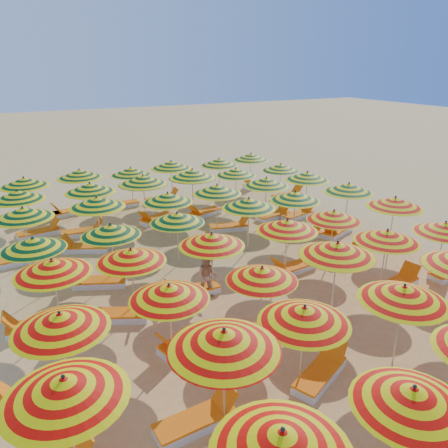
{
  "coord_description": "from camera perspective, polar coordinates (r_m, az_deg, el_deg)",
  "views": [
    {
      "loc": [
        -6.64,
        -12.44,
        7.02
      ],
      "look_at": [
        0.0,
        0.5,
        1.6
      ],
      "focal_mm": 35.0,
      "sensor_mm": 36.0,
      "label": 1
    }
  ],
  "objects": [
    {
      "name": "ground",
      "position": [
        15.76,
        0.84,
        -6.03
      ],
      "size": [
        120.0,
        120.0,
        0.0
      ],
      "primitive_type": "plane",
      "color": "#ECB769",
      "rests_on": "ground"
    },
    {
      "name": "umbrella_1",
      "position": [
        6.94,
        7.59,
        -26.38
      ],
      "size": [
        2.75,
        2.75,
        2.25
      ],
      "color": "silver",
      "rests_on": "ground"
    },
    {
      "name": "umbrella_2",
      "position": [
        8.25,
        23.43,
        -20.07
      ],
      "size": [
        2.18,
        2.18,
        2.14
      ],
      "color": "silver",
      "rests_on": "ground"
    },
    {
      "name": "umbrella_6",
      "position": [
        8.1,
        -20.1,
        -19.48
      ],
      "size": [
        2.31,
        2.31,
        2.26
      ],
      "color": "silver",
      "rests_on": "ground"
    },
    {
      "name": "umbrella_7",
      "position": [
        8.55,
        0.01,
        -14.93
      ],
      "size": [
        2.48,
        2.48,
        2.36
      ],
      "color": "silver",
      "rests_on": "ground"
    },
    {
      "name": "umbrella_8",
      "position": [
        9.76,
        10.44,
        -11.6
      ],
      "size": [
        2.39,
        2.39,
        2.16
      ],
      "color": "silver",
      "rests_on": "ground"
    },
    {
      "name": "umbrella_9",
      "position": [
        11.12,
        22.41,
        -8.41
      ],
      "size": [
        2.51,
        2.51,
        2.21
      ],
      "color": "silver",
      "rests_on": "ground"
    },
    {
      "name": "umbrella_12",
      "position": [
        9.97,
        -20.59,
        -11.85
      ],
      "size": [
        2.17,
        2.17,
        2.18
      ],
      "color": "silver",
      "rests_on": "ground"
    },
    {
      "name": "umbrella_13",
      "position": [
        10.66,
        -7.16,
        -8.84
      ],
      "size": [
        2.37,
        2.37,
        2.09
      ],
      "color": "silver",
      "rests_on": "ground"
    },
    {
      "name": "umbrella_14",
      "position": [
        11.57,
        4.98,
        -6.52
      ],
      "size": [
        2.37,
        2.37,
        2.04
      ],
      "color": "silver",
      "rests_on": "ground"
    },
    {
      "name": "umbrella_15",
      "position": [
        12.79,
        14.57,
        -3.24
      ],
      "size": [
        2.59,
        2.59,
        2.31
      ],
      "color": "silver",
      "rests_on": "ground"
    },
    {
      "name": "umbrella_16",
      "position": [
        14.59,
        20.52,
        -1.49
      ],
      "size": [
        2.05,
        2.05,
        2.16
      ],
      "color": "silver",
      "rests_on": "ground"
    },
    {
      "name": "umbrella_17",
      "position": [
        16.16,
        26.9,
        -0.44
      ],
      "size": [
        2.46,
        2.46,
        2.13
      ],
      "color": "silver",
      "rests_on": "ground"
    },
    {
      "name": "umbrella_18",
      "position": [
        12.5,
        -21.51,
        -5.25
      ],
      "size": [
        2.43,
        2.43,
        2.17
      ],
      "color": "silver",
      "rests_on": "ground"
    },
    {
      "name": "umbrella_19",
      "position": [
        12.68,
        -12.05,
        -4.04
      ],
      "size": [
        2.65,
        2.65,
        2.12
      ],
      "color": "silver",
      "rests_on": "ground"
    },
    {
      "name": "umbrella_20",
      "position": [
        13.35,
        -1.61,
        -2.08
      ],
      "size": [
        2.67,
        2.67,
        2.17
      ],
      "color": "silver",
      "rests_on": "ground"
    },
    {
      "name": "umbrella_21",
      "position": [
        14.61,
        8.26,
        -0.18
      ],
      "size": [
        2.5,
        2.5,
        2.19
      ],
      "color": "silver",
      "rests_on": "ground"
    },
    {
      "name": "umbrella_22",
      "position": [
        16.2,
        14.14,
        1.07
      ],
      "size": [
        2.25,
        2.25,
        2.07
      ],
      "color": "silver",
      "rests_on": "ground"
    },
    {
      "name": "umbrella_23",
      "position": [
        17.86,
        21.43,
        2.64
      ],
      "size": [
        2.52,
        2.52,
        2.27
      ],
      "color": "silver",
      "rests_on": "ground"
    },
    {
      "name": "umbrella_24",
      "position": [
        14.51,
        -23.64,
        -2.37
      ],
      "size": [
        2.38,
        2.38,
        2.07
      ],
      "color": "silver",
      "rests_on": "ground"
    },
    {
      "name": "umbrella_25",
      "position": [
        14.77,
        -14.58,
        -0.76
      ],
      "size": [
        2.1,
        2.1,
        2.1
      ],
      "color": "silver",
      "rests_on": "ground"
    },
    {
      "name": "umbrella_26",
      "position": [
        15.56,
        -6.13,
        0.82
      ],
      "size": [
        2.11,
        2.11,
        2.08
      ],
      "color": "silver",
      "rests_on": "ground"
    },
    {
      "name": "umbrella_27",
      "position": [
        16.72,
        3.26,
        2.72
      ],
      "size": [
        2.5,
        2.5,
        2.21
      ],
      "color": "silver",
      "rests_on": "ground"
    },
    {
      "name": "umbrella_28",
      "position": [
        17.93,
        9.29,
        3.6
      ],
      "size": [
        2.58,
        2.58,
        2.17
      ],
      "color": "silver",
      "rests_on": "ground"
    },
    {
      "name": "umbrella_29",
      "position": [
        19.39,
        15.97,
        4.55
      ],
      "size": [
        2.31,
        2.31,
        2.24
      ],
      "color": "silver",
      "rests_on": "ground"
    },
    {
      "name": "umbrella_30",
      "position": [
        17.14,
        -24.77,
        1.31
      ],
      "size": [
        2.38,
        2.38,
        2.22
      ],
      "color": "silver",
      "rests_on": "ground"
    },
    {
      "name": "umbrella_31",
      "position": [
        17.32,
        -16.28,
        2.75
      ],
      "size": [
        2.8,
        2.8,
        2.27
      ],
      "color": "silver",
      "rests_on": "ground"
    },
    {
      "name": "umbrella_32",
      "position": [
        17.68,
        -7.36,
        3.43
      ],
      "size": [
        2.15,
        2.15,
        2.16
      ],
      "color": "silver",
      "rests_on": "ground"
    },
    {
      "name": "umbrella_33",
      "position": [
        18.56,
        -0.9,
        4.55
      ],
      "size": [
        2.33,
        2.33,
        2.21
      ],
      "color": "silver",
      "rests_on": "ground"
    },
    {
      "name": "umbrella_34",
      "position": [
        19.96,
        5.55,
        5.5
      ],
      "size": [
        2.39,
        2.39,
        2.17
      ],
      "color": "silver",
      "rests_on": "ground"
    },
    {
      "name": "umbrella_35",
      "position": [
        21.07,
        10.83,
        6.17
      ],
      "size": [
        2.45,
        2.45,
        2.22
      ],
      "color": "silver",
      "rests_on": "ground"
    },
    {
      "name": "umbrella_36",
      "position": [
        19.52,
        -25.35,
        3.4
      ],
      "size": [
        2.33,
        2.33,
        2.22
      ],
      "color": "silver",
      "rests_on": "ground"
    },
    {
      "name": "umbrella_37",
      "position": [
        19.41,
        -17.11,
        4.54
      ],
      "size": [
        2.71,
        2.71,
        2.27
      ],
      "color": "silver",
      "rests_on": "ground"
    },
    {
      "name": "umbrella_38",
      "position": [
        19.89,
        -10.53,
        5.69
      ],
      "size": [
        2.88,
        2.88,
        2.35
      ],
      "color": "silver",
      "rests_on": "ground"
    },
    {
      "name": "umbrella_39",
      "position": [
        20.64,
        -4.17,
        6.55
      ],
      "size": [
        2.76,
        2.76,
        2.37
      ],
      "color": "silver",
      "rests_on": "ground"
    },
    {
      "name": "umbrella_40",
      "position": [
        21.88,
        1.57,
        6.81
      ],
      "size": [
        2.03,
        2.03,
        2.12
      ],
      "color": "silver",
      "rests_on": "ground"
    },
    {
      "name": "umbrella_41",
      "position": [
        23.33,
        7.42,
        7.34
      ],
      "size": [
        2.37,
        2.37,
        2.05
      ],
      "color": "silver",
      "rests_on": "ground"
    },
    {
      "name": "umbrella_42",
      "position": [
        21.47,
        -24.67,
        5.0
      ],
      "size": [
        2.58,
        2.58,
        2.26
      ],
      "color": "silver",
      "rests_on": "ground"
    },
    {
      "name": "umbrella_43",
      "position": [
        22.0,
        -18.34,
        6.23
      ],
      "size": [
        2.22,
        2.22,
        2.28
      ],
      "color": "silver",
      "rests_on": "ground"
    },
    {
      "name": "umbrella_44",
      "position": [
        22.51,
        -12.08,
        6.74
      ],
      "size": [
        2.55,
        2.55,
        2.12
      ],
      "color": "silver",
      "rests_on": "ground"
    },
    {
      "name": "umbrella_45",
      "position": [
        22.99,
        -6.91,
        7.68
      ],
      "size": [
        2.71,
        2.71,
        2.27
      ],
      "color": "silver",
      "rests_on": "ground"
    },
    {
      "name": "umbrella_46",
      "position": [
        23.85,
        -0.63,
        8.09
      ],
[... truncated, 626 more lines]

